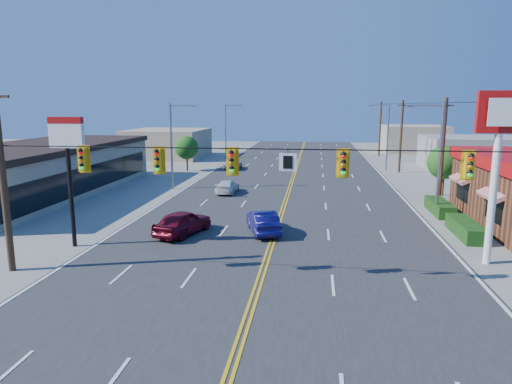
# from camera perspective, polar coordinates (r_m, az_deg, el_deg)

# --- Properties ---
(ground) EXTENTS (160.00, 160.00, 0.00)m
(ground) POSITION_cam_1_polar(r_m,az_deg,el_deg) (20.82, 0.44, -11.25)
(ground) COLOR gray
(ground) RESTS_ON ground
(road) EXTENTS (20.00, 120.00, 0.06)m
(road) POSITION_cam_1_polar(r_m,az_deg,el_deg) (39.99, 3.95, -0.46)
(road) COLOR #2D2D30
(road) RESTS_ON ground
(signal_span) EXTENTS (24.32, 0.34, 9.00)m
(signal_span) POSITION_cam_1_polar(r_m,az_deg,el_deg) (19.54, 0.12, 2.16)
(signal_span) COLOR #47301E
(signal_span) RESTS_ON ground
(kfc_pylon) EXTENTS (2.20, 0.36, 8.50)m
(kfc_pylon) POSITION_cam_1_polar(r_m,az_deg,el_deg) (24.78, 28.00, 5.44)
(kfc_pylon) COLOR white
(kfc_pylon) RESTS_ON ground
(strip_mall) EXTENTS (10.40, 26.40, 4.40)m
(strip_mall) POSITION_cam_1_polar(r_m,az_deg,el_deg) (44.77, -25.59, 2.59)
(strip_mall) COLOR tan
(strip_mall) RESTS_ON ground
(pizza_hut_sign) EXTENTS (1.90, 0.30, 6.85)m
(pizza_hut_sign) POSITION_cam_1_polar(r_m,az_deg,el_deg) (26.86, -22.46, 4.35)
(pizza_hut_sign) COLOR black
(pizza_hut_sign) RESTS_ON ground
(streetlight_se) EXTENTS (2.55, 0.25, 8.00)m
(streetlight_se) POSITION_cam_1_polar(r_m,az_deg,el_deg) (34.38, 21.71, 4.52)
(streetlight_se) COLOR gray
(streetlight_se) RESTS_ON ground
(streetlight_ne) EXTENTS (2.55, 0.25, 8.00)m
(streetlight_ne) POSITION_cam_1_polar(r_m,az_deg,el_deg) (57.87, 15.96, 7.12)
(streetlight_ne) COLOR gray
(streetlight_ne) RESTS_ON ground
(streetlight_sw) EXTENTS (2.55, 0.25, 8.00)m
(streetlight_sw) POSITION_cam_1_polar(r_m,az_deg,el_deg) (43.33, -10.29, 6.26)
(streetlight_sw) COLOR gray
(streetlight_sw) RESTS_ON ground
(streetlight_nw) EXTENTS (2.55, 0.25, 8.00)m
(streetlight_nw) POSITION_cam_1_polar(r_m,az_deg,el_deg) (68.51, -3.65, 8.02)
(streetlight_nw) COLOR gray
(streetlight_nw) RESTS_ON ground
(utility_pole_near) EXTENTS (0.28, 0.28, 8.40)m
(utility_pole_near) POSITION_cam_1_polar(r_m,az_deg,el_deg) (38.61, 22.28, 4.62)
(utility_pole_near) COLOR #47301E
(utility_pole_near) RESTS_ON ground
(utility_pole_mid) EXTENTS (0.28, 0.28, 8.40)m
(utility_pole_mid) POSITION_cam_1_polar(r_m,az_deg,el_deg) (56.15, 17.67, 6.60)
(utility_pole_mid) COLOR #47301E
(utility_pole_mid) RESTS_ON ground
(utility_pole_far) EXTENTS (0.28, 0.28, 8.40)m
(utility_pole_far) POSITION_cam_1_polar(r_m,az_deg,el_deg) (73.91, 15.24, 7.62)
(utility_pole_far) COLOR #47301E
(utility_pole_far) RESTS_ON ground
(tree_kfc_rear) EXTENTS (2.94, 2.94, 4.41)m
(tree_kfc_rear) POSITION_cam_1_polar(r_m,az_deg,el_deg) (42.92, 22.50, 3.44)
(tree_kfc_rear) COLOR #47301E
(tree_kfc_rear) RESTS_ON ground
(tree_west) EXTENTS (2.80, 2.80, 4.20)m
(tree_west) POSITION_cam_1_polar(r_m,az_deg,el_deg) (55.56, -8.65, 5.49)
(tree_west) COLOR #47301E
(tree_west) RESTS_ON ground
(bld_east_mid) EXTENTS (12.00, 10.00, 4.00)m
(bld_east_mid) POSITION_cam_1_polar(r_m,az_deg,el_deg) (62.61, 25.79, 4.40)
(bld_east_mid) COLOR gray
(bld_east_mid) RESTS_ON ground
(bld_west_far) EXTENTS (11.00, 12.00, 4.20)m
(bld_west_far) POSITION_cam_1_polar(r_m,az_deg,el_deg) (71.01, -10.98, 5.99)
(bld_west_far) COLOR tan
(bld_west_far) RESTS_ON ground
(bld_east_far) EXTENTS (10.00, 10.00, 4.40)m
(bld_east_far) POSITION_cam_1_polar(r_m,az_deg,el_deg) (83.04, 19.13, 6.33)
(bld_east_far) COLOR tan
(bld_east_far) RESTS_ON ground
(car_magenta) EXTENTS (3.06, 4.76, 1.51)m
(car_magenta) POSITION_cam_1_polar(r_m,az_deg,el_deg) (28.18, -9.14, -3.86)
(car_magenta) COLOR maroon
(car_magenta) RESTS_ON ground
(car_blue) EXTENTS (2.67, 4.50, 1.40)m
(car_blue) POSITION_cam_1_polar(r_m,az_deg,el_deg) (28.19, 0.87, -3.82)
(car_blue) COLOR #110E55
(car_blue) RESTS_ON ground
(car_white) EXTENTS (1.70, 3.99, 1.15)m
(car_white) POSITION_cam_1_polar(r_m,az_deg,el_deg) (41.02, -3.60, 0.61)
(car_white) COLOR white
(car_white) RESTS_ON ground
(car_silver) EXTENTS (1.83, 3.84, 1.06)m
(car_silver) POSITION_cam_1_polar(r_m,az_deg,el_deg) (56.43, -2.83, 3.36)
(car_silver) COLOR #98979C
(car_silver) RESTS_ON ground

